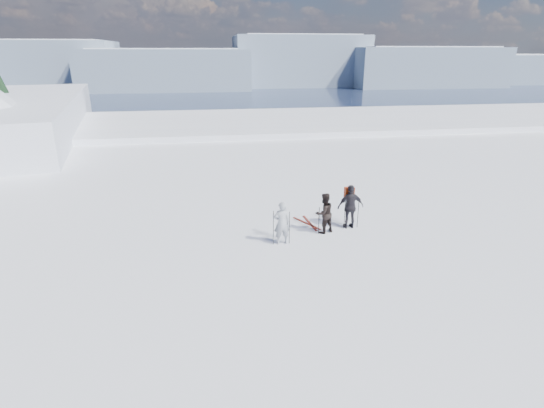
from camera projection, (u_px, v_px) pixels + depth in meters
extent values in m
plane|color=white|center=(236.00, 195.00, 75.76)|extent=(220.00, 208.01, 71.62)
cube|color=white|center=(254.00, 187.00, 44.14)|extent=(180.00, 16.00, 14.00)
plane|color=#212C4B|center=(212.00, 107.00, 293.68)|extent=(820.00, 820.00, 0.00)
cube|color=slate|center=(48.00, 65.00, 430.01)|extent=(130.00, 80.00, 46.00)
cube|color=white|center=(45.00, 44.00, 423.19)|extent=(110.50, 70.00, 8.00)
cube|color=slate|center=(167.00, 70.00, 420.79)|extent=(160.00, 80.00, 38.00)
cube|color=white|center=(166.00, 53.00, 415.33)|extent=(136.00, 70.00, 8.00)
cube|color=slate|center=(299.00, 61.00, 466.42)|extent=(140.00, 80.00, 52.00)
cube|color=white|center=(299.00, 39.00, 458.58)|extent=(119.00, 70.00, 8.00)
cube|color=slate|center=(422.00, 67.00, 459.32)|extent=(160.00, 80.00, 40.00)
cube|color=white|center=(424.00, 50.00, 453.52)|extent=(136.00, 70.00, 8.00)
cube|color=slate|center=(503.00, 69.00, 505.83)|extent=(130.00, 80.00, 32.00)
cube|color=white|center=(505.00, 58.00, 501.39)|extent=(110.50, 70.00, 8.00)
cube|color=#2D2B28|center=(53.00, 201.00, 47.40)|extent=(21.55, 17.87, 14.25)
cone|color=black|center=(72.00, 156.00, 42.21)|extent=(5.60, 5.60, 10.00)
cone|color=black|center=(12.00, 139.00, 42.69)|extent=(7.28, 7.28, 13.00)
cone|color=black|center=(70.00, 150.00, 44.85)|extent=(5.60, 5.60, 10.00)
cone|color=black|center=(43.00, 156.00, 39.90)|extent=(6.16, 6.16, 11.00)
cone|color=black|center=(13.00, 173.00, 38.09)|extent=(5.04, 5.04, 9.00)
imported|color=#9CA1AA|center=(282.00, 223.00, 15.78)|extent=(0.64, 0.45, 1.67)
imported|color=black|center=(324.00, 213.00, 16.77)|extent=(0.98, 0.88, 1.65)
imported|color=black|center=(350.00, 207.00, 17.20)|extent=(1.08, 0.45, 1.83)
cube|color=#BD3711|center=(350.00, 177.00, 17.03)|extent=(0.39, 0.22, 0.51)
cylinder|color=black|center=(273.00, 228.00, 15.76)|extent=(0.02, 0.02, 1.35)
cylinder|color=black|center=(289.00, 228.00, 15.86)|extent=(0.02, 0.02, 1.28)
cylinder|color=black|center=(319.00, 221.00, 16.71)|extent=(0.02, 0.02, 1.14)
cylinder|color=black|center=(330.00, 219.00, 16.83)|extent=(0.02, 0.02, 1.13)
cylinder|color=black|center=(345.00, 214.00, 17.21)|extent=(0.02, 0.02, 1.24)
cylinder|color=black|center=(358.00, 214.00, 17.34)|extent=(0.02, 0.02, 1.16)
cube|color=black|center=(307.00, 223.00, 17.89)|extent=(0.89, 1.54, 0.03)
cube|color=black|center=(310.00, 223.00, 17.91)|extent=(0.24, 1.70, 0.03)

